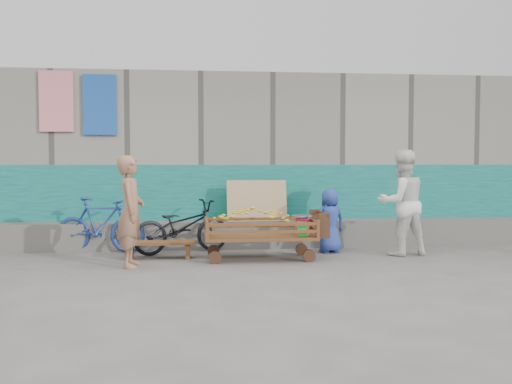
{
  "coord_description": "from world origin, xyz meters",
  "views": [
    {
      "loc": [
        -0.74,
        -7.21,
        1.44
      ],
      "look_at": [
        0.17,
        1.2,
        1.0
      ],
      "focal_mm": 40.0,
      "sensor_mm": 36.0,
      "label": 1
    }
  ],
  "objects": [
    {
      "name": "ground",
      "position": [
        0.0,
        0.0,
        0.0
      ],
      "size": [
        80.0,
        80.0,
        0.0
      ],
      "primitive_type": "plane",
      "color": "#585550",
      "rests_on": "ground"
    },
    {
      "name": "bicycle_blue",
      "position": [
        -2.24,
        2.05,
        0.44
      ],
      "size": [
        1.52,
        0.71,
        0.88
      ],
      "primitive_type": "imported",
      "rotation": [
        0.0,
        0.0,
        1.36
      ],
      "color": "navy",
      "rests_on": "ground"
    },
    {
      "name": "bench",
      "position": [
        -1.26,
        1.35,
        0.19
      ],
      "size": [
        1.05,
        0.31,
        0.26
      ],
      "color": "brown",
      "rests_on": "ground"
    },
    {
      "name": "banana_cart",
      "position": [
        0.2,
        1.14,
        0.52
      ],
      "size": [
        1.79,
        0.82,
        0.76
      ],
      "color": "brown",
      "rests_on": "ground"
    },
    {
      "name": "woman",
      "position": [
        2.46,
        1.29,
        0.82
      ],
      "size": [
        0.88,
        0.73,
        1.63
      ],
      "primitive_type": "imported",
      "rotation": [
        0.0,
        0.0,
        3.29
      ],
      "color": "white",
      "rests_on": "ground"
    },
    {
      "name": "child",
      "position": [
        1.41,
        1.65,
        0.51
      ],
      "size": [
        0.57,
        0.45,
        1.02
      ],
      "primitive_type": "imported",
      "rotation": [
        0.0,
        0.0,
        3.43
      ],
      "color": "#284099",
      "rests_on": "ground"
    },
    {
      "name": "building_wall",
      "position": [
        -0.0,
        4.05,
        1.47
      ],
      "size": [
        12.0,
        3.5,
        3.0
      ],
      "color": "gray",
      "rests_on": "ground"
    },
    {
      "name": "vendor_man",
      "position": [
        -1.61,
        0.73,
        0.77
      ],
      "size": [
        0.37,
        0.56,
        1.54
      ],
      "primitive_type": "imported",
      "rotation": [
        0.0,
        0.0,
        1.57
      ],
      "color": "#9D6D52",
      "rests_on": "ground"
    },
    {
      "name": "bicycle_dark",
      "position": [
        -0.94,
        1.85,
        0.42
      ],
      "size": [
        1.7,
        1.14,
        0.84
      ],
      "primitive_type": "imported",
      "rotation": [
        0.0,
        0.0,
        1.97
      ],
      "color": "black",
      "rests_on": "ground"
    }
  ]
}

